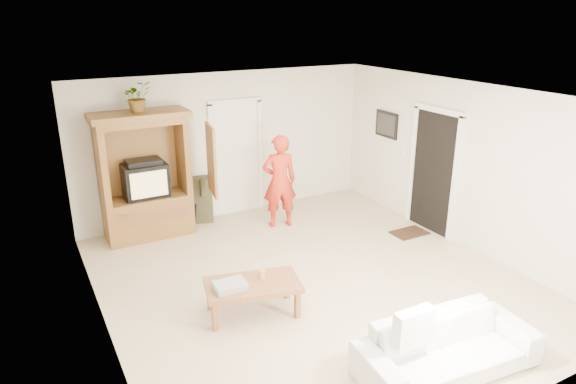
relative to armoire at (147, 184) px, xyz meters
name	(u,v)px	position (x,y,z in m)	size (l,w,h in m)	color
floor	(312,281)	(1.58, -2.66, -0.91)	(6.00, 6.00, 0.00)	tan
ceiling	(316,95)	(1.58, -2.66, 1.69)	(6.00, 6.00, 0.00)	white
wall_back	(228,145)	(1.58, 0.34, 0.39)	(5.50, 5.50, 0.00)	silver
wall_front	(500,299)	(1.58, -5.66, 0.39)	(5.50, 5.50, 0.00)	silver
wall_left	(97,235)	(-1.17, -2.66, 0.39)	(6.00, 6.00, 0.00)	silver
wall_right	(464,166)	(4.33, -2.66, 0.39)	(6.00, 6.00, 0.00)	silver
armoire	(147,184)	(0.00, 0.00, 0.00)	(1.82, 1.14, 2.10)	brown
door_back	(236,159)	(1.73, 0.31, 0.11)	(0.85, 0.05, 2.04)	white
doorway_right	(434,173)	(4.30, -2.06, 0.11)	(0.05, 0.90, 2.04)	black
framed_picture	(387,124)	(4.31, -0.76, 0.69)	(0.03, 0.60, 0.48)	black
doormat	(409,233)	(3.88, -2.06, -0.90)	(0.60, 0.40, 0.02)	#382316
plant	(137,97)	(-0.02, -0.03, 1.43)	(0.43, 0.37, 0.48)	#4C7238
man	(279,181)	(2.10, -0.68, -0.09)	(0.60, 0.39, 1.64)	red
sofa	(447,347)	(1.82, -4.96, -0.63)	(1.94, 0.76, 0.57)	silver
coffee_table	(253,287)	(0.50, -3.01, -0.53)	(1.27, 0.88, 0.43)	brown
towel	(230,286)	(0.20, -3.01, -0.44)	(0.38, 0.28, 0.08)	#FF5483
candle	(262,274)	(0.66, -2.96, -0.43)	(0.08, 0.08, 0.10)	tan
backpack_black	(184,218)	(0.56, -0.07, -0.69)	(0.35, 0.21, 0.44)	black
backpack_olive	(200,199)	(0.95, 0.19, -0.50)	(0.43, 0.32, 0.81)	#47442B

